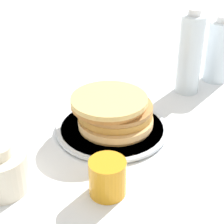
# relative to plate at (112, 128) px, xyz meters

# --- Properties ---
(ground_plane) EXTENTS (4.00, 4.00, 0.00)m
(ground_plane) POSITION_rel_plate_xyz_m (0.01, 0.01, -0.01)
(ground_plane) COLOR white
(plate) EXTENTS (0.27, 0.27, 0.01)m
(plate) POSITION_rel_plate_xyz_m (0.00, 0.00, 0.00)
(plate) COLOR silver
(plate) RESTS_ON ground_plane
(pancake_stack) EXTENTS (0.19, 0.19, 0.09)m
(pancake_stack) POSITION_rel_plate_xyz_m (0.00, 0.00, 0.05)
(pancake_stack) COLOR tan
(pancake_stack) RESTS_ON plate
(juice_glass) EXTENTS (0.07, 0.07, 0.07)m
(juice_glass) POSITION_rel_plate_xyz_m (-0.02, -0.22, 0.03)
(juice_glass) COLOR orange
(juice_glass) RESTS_ON ground_plane
(cream_jug) EXTENTS (0.11, 0.11, 0.10)m
(cream_jug) POSITION_rel_plate_xyz_m (-0.23, -0.19, 0.04)
(cream_jug) COLOR beige
(cream_jug) RESTS_ON ground_plane
(water_bottle_near) EXTENTS (0.08, 0.08, 0.20)m
(water_bottle_near) POSITION_rel_plate_xyz_m (0.34, 0.27, 0.09)
(water_bottle_near) COLOR silver
(water_bottle_near) RESTS_ON ground_plane
(water_bottle_mid) EXTENTS (0.07, 0.07, 0.24)m
(water_bottle_mid) POSITION_rel_plate_xyz_m (0.23, 0.20, 0.11)
(water_bottle_mid) COLOR silver
(water_bottle_mid) RESTS_ON ground_plane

